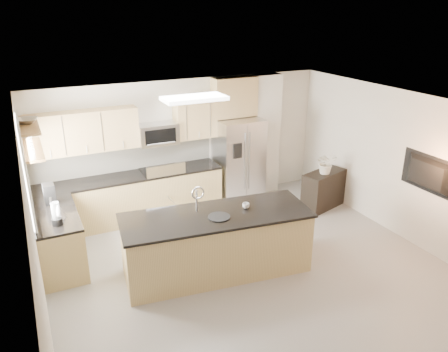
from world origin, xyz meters
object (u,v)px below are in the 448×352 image
kettle (59,211)px  bowl (26,120)px  refrigerator (238,161)px  credenza (323,190)px  cup (246,206)px  blender (56,215)px  island (216,243)px  microwave (158,134)px  television (425,174)px  range (163,192)px  flower_vase (327,158)px  platter (219,217)px  coffee_maker (49,194)px

kettle → bowl: bearing=123.8°
refrigerator → kettle: (-3.68, -1.22, 0.14)m
credenza → bowl: size_ratio=2.50×
cup → blender: 2.81m
island → credenza: island is taller
island → blender: bearing=166.5°
cup → kettle: kettle is taller
microwave → blender: microwave is taller
bowl → television: size_ratio=0.36×
range → flower_vase: flower_vase is taller
microwave → refrigerator: microwave is taller
range → credenza: (3.07, -1.13, -0.08)m
range → kettle: size_ratio=4.44×
cup → platter: size_ratio=0.33×
island → kettle: 2.44m
platter → television: bearing=-11.3°
microwave → range: bearing=-90.0°
range → kettle: bearing=-147.9°
kettle → coffee_maker: size_ratio=0.78×
bowl → blender: bearing=-72.8°
platter → television: size_ratio=0.31×
bowl → platter: bearing=-32.6°
range → coffee_maker: 2.28m
kettle → credenza: bearing=1.5°
cup → platter: (-0.51, -0.11, -0.03)m
range → television: size_ratio=1.06×
platter → microwave: bearing=92.4°
platter → range: bearing=92.5°
microwave → television: bearing=-42.8°
range → island: bearing=-87.2°
bowl → television: bowl is taller
television → island: bearing=76.8°
television → blender: bearing=73.8°
microwave → refrigerator: bearing=-5.9°
credenza → television: 2.25m
island → kettle: island is taller
platter → flower_vase: flower_vase is taller
island → flower_vase: bearing=28.2°
range → blender: size_ratio=3.17×
coffee_maker → island: bearing=-37.0°
cup → blender: size_ratio=0.31×
flower_vase → television: size_ratio=0.62×
range → cup: bearing=-75.2°
flower_vase → television: bearing=-76.1°
microwave → island: microwave is taller
bowl → credenza: bearing=-2.2°
island → flower_vase: (2.92, 1.12, 0.61)m
microwave → cup: microwave is taller
range → television: 4.78m
television → refrigerator: bearing=31.0°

